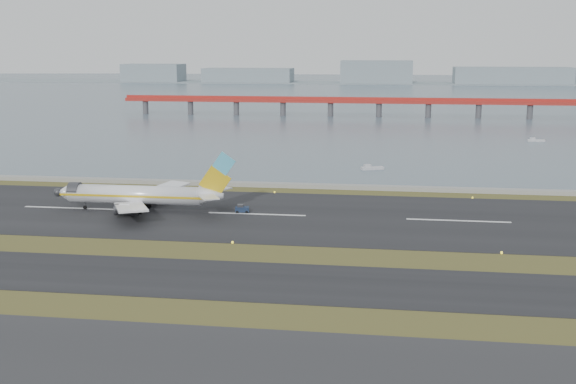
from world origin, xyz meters
TOP-DOWN VIEW (x-y plane):
  - ground at (0.00, 0.00)m, footprint 1000.00×1000.00m
  - taxiway_strip at (0.00, -12.00)m, footprint 1000.00×18.00m
  - runway_strip at (0.00, 30.00)m, footprint 1000.00×45.00m
  - seawall at (0.00, 60.00)m, footprint 1000.00×2.50m
  - bay_water at (0.00, 460.00)m, footprint 1400.00×800.00m
  - red_pier at (20.00, 250.00)m, footprint 260.00×5.00m
  - far_shoreline at (13.62, 620.00)m, footprint 1400.00×80.00m
  - airliner at (-23.92, 29.54)m, footprint 38.52×32.89m
  - pushback_tug at (-3.28, 31.06)m, footprint 2.95×1.96m
  - workboat_near at (21.30, 89.25)m, footprint 6.55×3.99m
  - workboat_far at (78.37, 160.49)m, footprint 6.01×1.91m

SIDE VIEW (x-z plane):
  - ground at x=0.00m, z-range 0.00..0.00m
  - bay_water at x=0.00m, z-range -0.65..0.65m
  - taxiway_strip at x=0.00m, z-range 0.00..0.10m
  - runway_strip at x=0.00m, z-range 0.00..0.10m
  - workboat_far at x=78.37m, z-range -0.27..1.19m
  - workboat_near at x=21.30m, z-range -0.28..1.24m
  - seawall at x=0.00m, z-range 0.00..1.00m
  - pushback_tug at x=-3.28m, z-range -0.03..1.75m
  - airliner at x=-23.92m, z-range -2.94..9.86m
  - far_shoreline at x=13.62m, z-range -24.18..36.32m
  - red_pier at x=20.00m, z-range 2.18..12.38m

